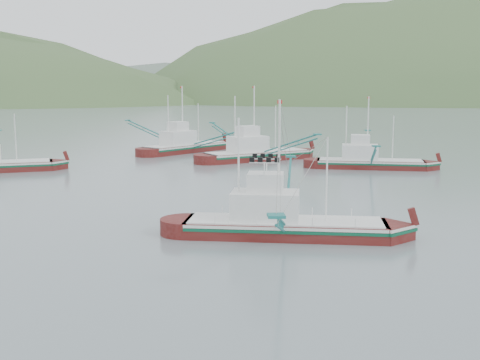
{
  "coord_description": "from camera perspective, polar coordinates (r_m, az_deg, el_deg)",
  "views": [
    {
      "loc": [
        -2.59,
        -38.65,
        10.08
      ],
      "look_at": [
        0.0,
        6.0,
        3.2
      ],
      "focal_mm": 45.0,
      "sensor_mm": 36.0,
      "label": 1
    }
  ],
  "objects": [
    {
      "name": "main_boat",
      "position": [
        41.02,
        4.07,
        -3.05
      ],
      "size": [
        14.13,
        24.65,
        10.06
      ],
      "rotation": [
        0.0,
        0.0,
        -0.17
      ],
      "color": "#4E0F0D",
      "rests_on": "ground"
    },
    {
      "name": "bg_boat_far",
      "position": [
        84.13,
        1.57,
        3.43
      ],
      "size": [
        16.43,
        25.94,
        11.17
      ],
      "rotation": [
        0.0,
        0.0,
        0.46
      ],
      "color": "#4E0F0D",
      "rests_on": "ground"
    },
    {
      "name": "ridge_distant",
      "position": [
        599.62,
        -0.21,
        7.78
      ],
      "size": [
        960.0,
        400.0,
        240.0
      ],
      "primitive_type": "ellipsoid",
      "color": "slate",
      "rests_on": "ground"
    },
    {
      "name": "ground",
      "position": [
        40.03,
        0.5,
        -5.84
      ],
      "size": [
        1200.0,
        1200.0,
        0.0
      ],
      "primitive_type": "plane",
      "color": "slate",
      "rests_on": "ground"
    },
    {
      "name": "bg_boat_right",
      "position": [
        77.32,
        12.18,
        2.36
      ],
      "size": [
        13.74,
        23.72,
        9.74
      ],
      "rotation": [
        0.0,
        0.0,
        -0.23
      ],
      "color": "#4E0F0D",
      "rests_on": "ground"
    },
    {
      "name": "bg_boat_extra",
      "position": [
        95.2,
        -5.27,
        4.08
      ],
      "size": [
        23.3,
        22.59,
        11.17
      ],
      "rotation": [
        0.0,
        0.0,
        0.82
      ],
      "color": "#4E0F0D",
      "rests_on": "ground"
    }
  ]
}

